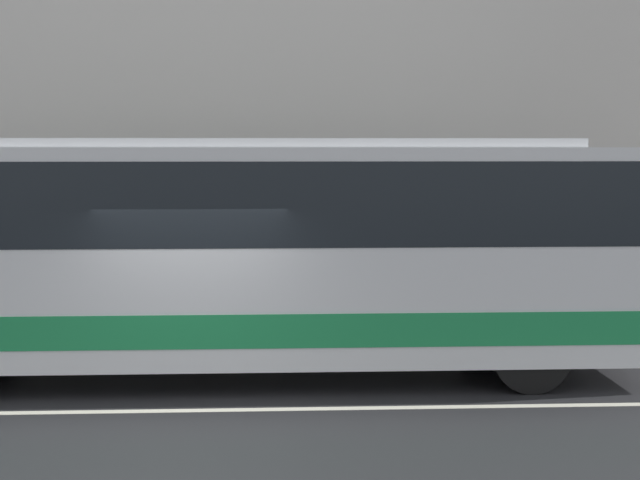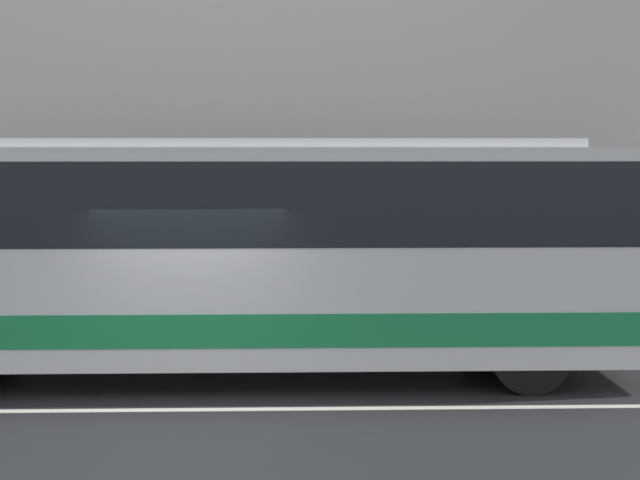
{
  "view_description": "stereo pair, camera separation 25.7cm",
  "coord_description": "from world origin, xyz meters",
  "views": [
    {
      "loc": [
        1.12,
        -10.92,
        3.28
      ],
      "look_at": [
        1.73,
        1.73,
        1.96
      ],
      "focal_mm": 50.0,
      "sensor_mm": 36.0,
      "label": 1
    },
    {
      "loc": [
        1.38,
        -10.93,
        3.28
      ],
      "look_at": [
        1.73,
        1.73,
        1.96
      ],
      "focal_mm": 50.0,
      "sensor_mm": 36.0,
      "label": 2
    }
  ],
  "objects": [
    {
      "name": "sidewalk",
      "position": [
        0.0,
        5.36,
        0.06
      ],
      "size": [
        60.0,
        2.71,
        0.13
      ],
      "color": "gray",
      "rests_on": "ground_plane"
    },
    {
      "name": "ground_plane",
      "position": [
        0.0,
        0.0,
        0.0
      ],
      "size": [
        60.0,
        60.0,
        0.0
      ],
      "primitive_type": "plane",
      "color": "#262628"
    },
    {
      "name": "transit_bus",
      "position": [
        0.14,
        1.73,
        1.92
      ],
      "size": [
        11.96,
        2.51,
        3.4
      ],
      "color": "white",
      "rests_on": "ground_plane"
    },
    {
      "name": "lane_stripe",
      "position": [
        0.0,
        0.0,
        0.0
      ],
      "size": [
        54.0,
        0.14,
        0.01
      ],
      "color": "beige",
      "rests_on": "ground_plane"
    }
  ]
}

